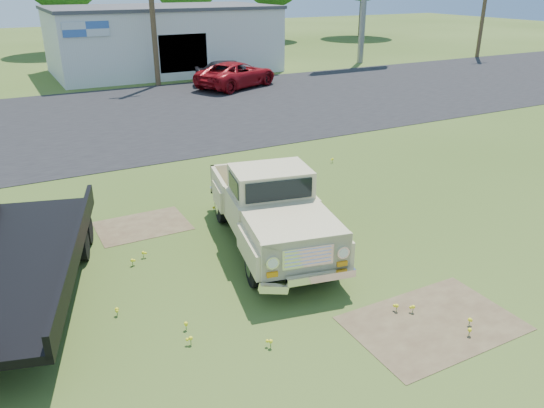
% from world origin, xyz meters
% --- Properties ---
extents(ground, '(140.00, 140.00, 0.00)m').
position_xyz_m(ground, '(0.00, 0.00, 0.00)').
color(ground, '#384F19').
rests_on(ground, ground).
extents(asphalt_lot, '(90.00, 14.00, 0.02)m').
position_xyz_m(asphalt_lot, '(0.00, 15.00, 0.00)').
color(asphalt_lot, black).
rests_on(asphalt_lot, ground).
extents(dirt_patch_a, '(3.00, 2.00, 0.01)m').
position_xyz_m(dirt_patch_a, '(1.50, -3.00, 0.00)').
color(dirt_patch_a, brown).
rests_on(dirt_patch_a, ground).
extents(dirt_patch_b, '(2.20, 1.60, 0.01)m').
position_xyz_m(dirt_patch_b, '(-2.00, 3.50, 0.00)').
color(dirt_patch_b, brown).
rests_on(dirt_patch_b, ground).
extents(commercial_building, '(14.20, 8.20, 4.15)m').
position_xyz_m(commercial_building, '(6.00, 26.99, 2.10)').
color(commercial_building, silver).
rests_on(commercial_building, ground).
extents(utility_pole_mid, '(1.60, 0.30, 9.00)m').
position_xyz_m(utility_pole_mid, '(4.00, 22.00, 4.60)').
color(utility_pole_mid, '#463420').
rests_on(utility_pole_mid, ground).
extents(vintage_pickup_truck, '(3.01, 5.51, 1.89)m').
position_xyz_m(vintage_pickup_truck, '(0.36, 1.09, 0.95)').
color(vintage_pickup_truck, tan).
rests_on(vintage_pickup_truck, ground).
extents(flatbed_trailer, '(3.94, 6.97, 1.81)m').
position_xyz_m(flatbed_trailer, '(-4.90, 1.32, 0.90)').
color(flatbed_trailer, black).
rests_on(flatbed_trailer, ground).
extents(red_pickup, '(5.64, 4.27, 1.42)m').
position_xyz_m(red_pickup, '(7.79, 19.27, 0.71)').
color(red_pickup, maroon).
rests_on(red_pickup, ground).
extents(dark_sedan, '(4.62, 2.91, 1.47)m').
position_xyz_m(dark_sedan, '(7.86, 20.11, 0.73)').
color(dark_sedan, black).
rests_on(dark_sedan, ground).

